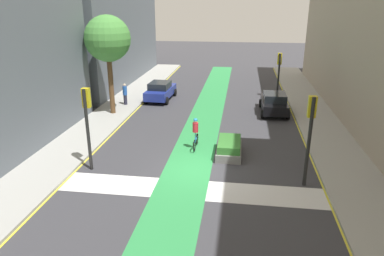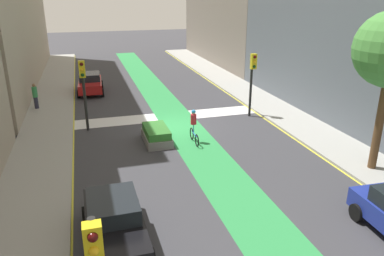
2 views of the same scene
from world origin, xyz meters
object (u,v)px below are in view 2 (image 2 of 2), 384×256
(traffic_signal_near_left, at_px, (252,73))
(car_red_right_near, at_px, (90,83))
(traffic_signal_near_right, at_px, (83,82))
(cyclist_in_lane, at_px, (194,126))
(median_planter, at_px, (156,135))
(pedestrian_sidewalk_right_a, at_px, (35,96))
(car_black_right_far, at_px, (114,222))

(traffic_signal_near_left, xyz_separation_m, car_red_right_near, (9.91, -9.36, -2.11))
(traffic_signal_near_right, relative_size, cyclist_in_lane, 2.26)
(traffic_signal_near_right, distance_m, median_planter, 5.25)
(traffic_signal_near_left, xyz_separation_m, pedestrian_sidewalk_right_a, (13.69, -5.40, -1.86))
(car_black_right_far, bearing_deg, cyclist_in_lane, -122.86)
(car_black_right_far, bearing_deg, median_planter, -109.92)
(car_black_right_far, xyz_separation_m, car_red_right_near, (0.09, -20.33, 0.00))
(car_black_right_far, xyz_separation_m, pedestrian_sidewalk_right_a, (3.87, -16.37, 0.24))
(traffic_signal_near_right, bearing_deg, car_black_right_far, 92.97)
(traffic_signal_near_left, bearing_deg, pedestrian_sidewalk_right_a, -21.54)
(traffic_signal_near_left, distance_m, car_red_right_near, 13.79)
(traffic_signal_near_left, xyz_separation_m, cyclist_in_lane, (4.86, 3.29, -1.94))
(cyclist_in_lane, bearing_deg, traffic_signal_near_right, -32.19)
(cyclist_in_lane, bearing_deg, car_black_right_far, 57.14)
(car_red_right_near, xyz_separation_m, pedestrian_sidewalk_right_a, (3.78, 3.96, 0.24))
(car_black_right_far, bearing_deg, traffic_signal_near_right, -87.03)
(traffic_signal_near_right, relative_size, median_planter, 1.66)
(car_red_right_near, relative_size, cyclist_in_lane, 2.30)
(traffic_signal_near_left, height_order, car_red_right_near, traffic_signal_near_left)
(car_black_right_far, xyz_separation_m, cyclist_in_lane, (-4.96, -7.68, 0.17))
(pedestrian_sidewalk_right_a, bearing_deg, traffic_signal_near_left, 158.46)
(car_red_right_near, distance_m, pedestrian_sidewalk_right_a, 5.48)
(traffic_signal_near_right, xyz_separation_m, car_black_right_far, (-0.58, 11.17, -2.14))
(car_black_right_far, relative_size, pedestrian_sidewalk_right_a, 2.41)
(car_red_right_near, xyz_separation_m, cyclist_in_lane, (-5.05, 12.65, 0.17))
(cyclist_in_lane, relative_size, median_planter, 0.73)
(car_black_right_far, distance_m, pedestrian_sidewalk_right_a, 16.82)
(traffic_signal_near_left, distance_m, cyclist_in_lane, 6.18)
(traffic_signal_near_left, xyz_separation_m, car_black_right_far, (9.82, 10.97, -2.11))
(cyclist_in_lane, bearing_deg, car_red_right_near, -68.24)
(car_red_right_near, bearing_deg, car_black_right_far, 90.25)
(cyclist_in_lane, xyz_separation_m, median_planter, (1.95, -0.62, -0.57))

